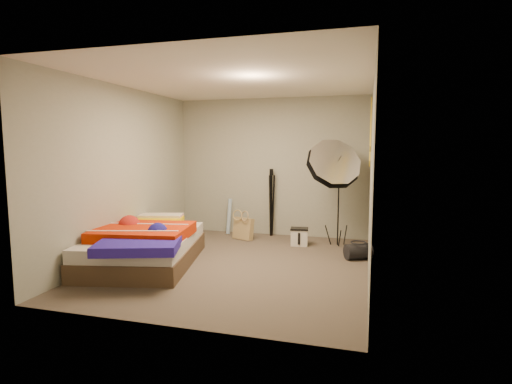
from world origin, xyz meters
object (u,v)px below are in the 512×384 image
(camera_case, at_px, (299,237))
(tote_bag, at_px, (243,229))
(wrapping_roll, at_px, (229,216))
(bed, at_px, (144,244))
(photo_umbrella, at_px, (333,166))
(camera_tripod, at_px, (271,198))
(duffel_bag, at_px, (358,251))

(camera_case, bearing_deg, tote_bag, 163.43)
(wrapping_roll, height_order, camera_case, wrapping_roll)
(wrapping_roll, bearing_deg, tote_bag, -43.23)
(camera_case, xyz_separation_m, bed, (-1.91, -1.61, 0.15))
(wrapping_roll, distance_m, photo_umbrella, 2.23)
(photo_umbrella, distance_m, camera_tripod, 1.40)
(tote_bag, bearing_deg, camera_tripod, 68.34)
(camera_case, relative_size, duffel_bag, 0.73)
(duffel_bag, xyz_separation_m, bed, (-2.86, -1.04, 0.17))
(camera_case, distance_m, photo_umbrella, 1.30)
(camera_case, bearing_deg, camera_tripod, 129.74)
(duffel_bag, height_order, photo_umbrella, photo_umbrella)
(duffel_bag, relative_size, camera_tripod, 0.30)
(wrapping_roll, relative_size, camera_tripod, 0.54)
(bed, relative_size, photo_umbrella, 1.21)
(wrapping_roll, bearing_deg, duffel_bag, -25.33)
(tote_bag, relative_size, camera_tripod, 0.31)
(wrapping_roll, xyz_separation_m, camera_tripod, (0.80, 0.04, 0.38))
(tote_bag, xyz_separation_m, duffel_bag, (1.98, -0.75, -0.08))
(wrapping_roll, distance_m, bed, 2.22)
(wrapping_roll, height_order, photo_umbrella, photo_umbrella)
(duffel_bag, bearing_deg, photo_umbrella, 98.09)
(camera_case, height_order, photo_umbrella, photo_umbrella)
(tote_bag, height_order, camera_case, tote_bag)
(wrapping_roll, height_order, bed, wrapping_roll)
(bed, distance_m, photo_umbrella, 3.12)
(camera_case, relative_size, bed, 0.12)
(duffel_bag, relative_size, photo_umbrella, 0.20)
(camera_case, distance_m, camera_tripod, 1.03)
(tote_bag, height_order, wrapping_roll, wrapping_roll)
(tote_bag, distance_m, camera_case, 1.04)
(camera_case, height_order, camera_tripod, camera_tripod)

